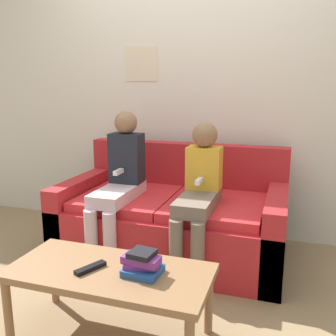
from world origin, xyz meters
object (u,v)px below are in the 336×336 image
couch (174,219)px  tv_remote (90,268)px  person_left (119,180)px  person_right (199,190)px  coffee_table (109,277)px

couch → tv_remote: 1.13m
couch → tv_remote: size_ratio=9.78×
person_left → person_right: size_ratio=1.06×
coffee_table → person_left: (-0.35, 0.87, 0.27)m
person_left → tv_remote: (0.27, -0.91, -0.21)m
couch → person_right: bearing=-41.0°
person_left → person_right: person_left is taller
couch → person_right: person_right is taller
coffee_table → tv_remote: tv_remote is taller
couch → coffee_table: couch is taller
person_left → couch: bearing=30.5°
couch → person_right: 0.46m
couch → person_left: size_ratio=1.51×
person_left → coffee_table: bearing=-68.1°
person_left → tv_remote: person_left is taller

